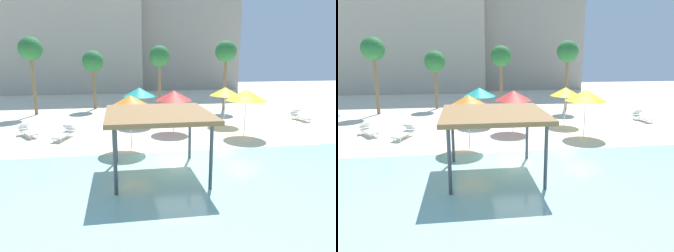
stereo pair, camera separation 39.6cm
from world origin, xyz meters
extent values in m
plane|color=beige|center=(0.00, 0.00, 0.00)|extent=(80.00, 80.00, 0.00)
cube|color=#99D1C6|center=(0.00, -5.25, 0.02)|extent=(44.00, 13.50, 0.04)
cylinder|color=#42474C|center=(-3.13, 0.34, 1.27)|extent=(0.14, 0.14, 2.54)
cylinder|color=#42474C|center=(0.38, 0.34, 1.27)|extent=(0.14, 0.14, 2.54)
cylinder|color=#42474C|center=(-3.13, -3.17, 1.27)|extent=(0.14, 0.14, 2.54)
cylinder|color=#42474C|center=(0.38, -3.17, 1.27)|extent=(0.14, 0.14, 2.54)
cube|color=olive|center=(-1.37, -1.42, 2.63)|extent=(4.21, 4.21, 0.18)
cylinder|color=silver|center=(0.60, 5.93, 1.04)|extent=(0.06, 0.06, 2.07)
cone|color=red|center=(0.60, 5.93, 2.39)|extent=(2.36, 2.36, 0.65)
cylinder|color=silver|center=(-2.35, 2.37, 1.14)|extent=(0.06, 0.06, 2.28)
cone|color=orange|center=(-2.35, 2.37, 2.60)|extent=(2.37, 2.37, 0.65)
cylinder|color=silver|center=(4.58, 7.38, 1.05)|extent=(0.06, 0.06, 2.11)
cone|color=yellow|center=(4.58, 7.38, 2.41)|extent=(2.19, 2.19, 0.60)
cylinder|color=silver|center=(-1.49, 8.21, 1.03)|extent=(0.06, 0.06, 2.06)
cone|color=teal|center=(-1.49, 8.21, 2.38)|extent=(2.27, 2.27, 0.62)
cylinder|color=silver|center=(4.80, 4.19, 1.11)|extent=(0.06, 0.06, 2.21)
cone|color=yellow|center=(4.80, 4.19, 2.56)|extent=(2.49, 2.49, 0.69)
cylinder|color=white|center=(-6.32, 4.26, 0.11)|extent=(0.05, 0.05, 0.22)
cylinder|color=white|center=(-6.77, 4.42, 0.11)|extent=(0.05, 0.05, 0.22)
cylinder|color=white|center=(-5.83, 5.62, 0.11)|extent=(0.05, 0.05, 0.22)
cylinder|color=white|center=(-6.28, 5.78, 0.11)|extent=(0.05, 0.05, 0.22)
cube|color=white|center=(-6.30, 5.02, 0.27)|extent=(1.17, 1.90, 0.10)
cube|color=white|center=(-6.05, 5.72, 0.55)|extent=(0.74, 0.68, 0.40)
cylinder|color=white|center=(-7.92, 5.53, 0.11)|extent=(0.05, 0.05, 0.22)
cylinder|color=white|center=(-8.32, 5.26, 0.11)|extent=(0.05, 0.05, 0.22)
cylinder|color=white|center=(-8.73, 6.73, 0.11)|extent=(0.05, 0.05, 0.22)
cylinder|color=white|center=(-9.13, 6.46, 0.11)|extent=(0.05, 0.05, 0.22)
cube|color=white|center=(-8.53, 6.00, 0.27)|extent=(1.51, 1.83, 0.10)
cube|color=white|center=(-8.94, 6.61, 0.55)|extent=(0.78, 0.76, 0.40)
cylinder|color=white|center=(11.19, 7.05, 0.11)|extent=(0.05, 0.05, 0.22)
cylinder|color=white|center=(10.71, 7.00, 0.11)|extent=(0.05, 0.05, 0.22)
cylinder|color=white|center=(11.06, 8.48, 0.11)|extent=(0.05, 0.05, 0.22)
cylinder|color=white|center=(10.58, 8.44, 0.11)|extent=(0.05, 0.05, 0.22)
cube|color=white|center=(10.89, 7.74, 0.27)|extent=(0.76, 1.85, 0.10)
cube|color=white|center=(10.82, 8.48, 0.55)|extent=(0.64, 0.56, 0.40)
cylinder|color=brown|center=(-5.15, 15.53, 2.01)|extent=(0.28, 0.28, 4.01)
sphere|color=#286B33|center=(-5.15, 15.53, 4.36)|extent=(1.90, 1.90, 1.90)
cylinder|color=brown|center=(6.60, 13.32, 2.44)|extent=(0.28, 0.28, 4.87)
sphere|color=#286B33|center=(6.60, 13.32, 5.22)|extent=(1.90, 1.90, 1.90)
cylinder|color=brown|center=(0.85, 14.94, 2.23)|extent=(0.28, 0.28, 4.47)
sphere|color=#286B33|center=(0.85, 14.94, 4.82)|extent=(1.90, 1.90, 1.90)
cylinder|color=brown|center=(-9.86, 13.38, 2.54)|extent=(0.28, 0.28, 5.08)
sphere|color=#286B33|center=(-9.86, 13.38, 5.43)|extent=(1.90, 1.90, 1.90)
cube|color=#B2A893|center=(-9.75, 31.32, 8.94)|extent=(19.86, 9.44, 17.88)
cube|color=#9E9384|center=(5.76, 33.37, 10.37)|extent=(16.86, 8.63, 20.74)
camera|label=1|loc=(-2.90, -13.64, 5.02)|focal=32.97mm
camera|label=2|loc=(-2.51, -13.70, 5.02)|focal=32.97mm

